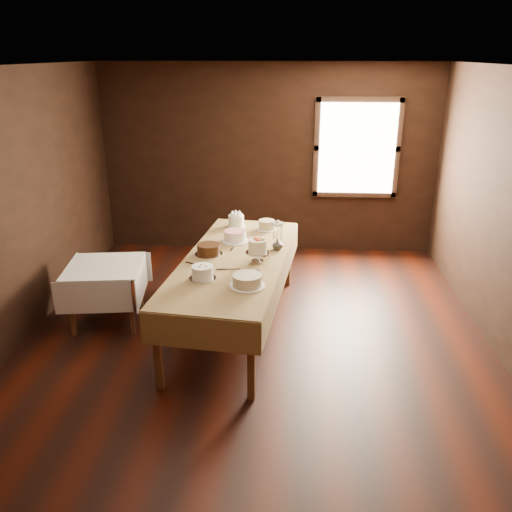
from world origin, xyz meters
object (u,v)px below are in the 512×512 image
(display_table, at_px, (235,263))
(cake_lattice, at_px, (235,237))
(cake_server_e, at_px, (198,265))
(cake_meringue, at_px, (236,221))
(cake_chocolate, at_px, (209,250))
(flower_vase, at_px, (277,245))
(cake_speckled, at_px, (267,225))
(side_table, at_px, (105,272))
(cake_server_d, at_px, (271,250))
(cake_server_b, at_px, (261,276))
(cake_cream, at_px, (247,281))
(cake_flowers, at_px, (258,252))
(cake_server_c, at_px, (235,246))
(cake_swirl, at_px, (202,273))
(cake_server_a, at_px, (233,269))

(display_table, distance_m, cake_lattice, 0.55)
(cake_server_e, bearing_deg, cake_meringue, 106.98)
(cake_chocolate, bearing_deg, flower_vase, 15.34)
(cake_chocolate, bearing_deg, cake_speckled, 56.98)
(side_table, distance_m, cake_server_d, 1.89)
(display_table, height_order, cake_server_d, cake_server_d)
(side_table, distance_m, cake_server_b, 1.89)
(cake_chocolate, bearing_deg, cake_cream, -58.74)
(cake_speckled, relative_size, cake_server_b, 1.12)
(flower_vase, bearing_deg, cake_server_e, -146.88)
(cake_meringue, bearing_deg, cake_server_d, -60.23)
(cake_flowers, relative_size, flower_vase, 2.17)
(cake_cream, distance_m, cake_server_e, 0.73)
(cake_server_c, relative_size, cake_server_e, 1.00)
(display_table, xyz_separation_m, cake_cream, (0.20, -0.72, 0.12))
(cake_swirl, bearing_deg, cake_chocolate, 93.42)
(cake_cream, relative_size, cake_server_e, 1.42)
(cake_server_b, bearing_deg, cake_speckled, 166.42)
(cake_cream, bearing_deg, cake_lattice, 101.05)
(cake_meringue, xyz_separation_m, flower_vase, (0.55, -0.80, -0.01))
(cake_lattice, relative_size, flower_vase, 2.59)
(display_table, height_order, cake_swirl, cake_swirl)
(cake_server_d, bearing_deg, cake_server_a, -155.35)
(cake_speckled, xyz_separation_m, cake_swirl, (-0.55, -1.57, 0.01))
(cake_flowers, height_order, cake_server_c, cake_flowers)
(cake_chocolate, distance_m, cake_server_b, 0.83)
(cake_swirl, bearing_deg, cake_flowers, 43.47)
(cake_meringue, distance_m, cake_chocolate, 1.03)
(cake_speckled, bearing_deg, cake_lattice, -127.27)
(cake_lattice, height_order, cake_server_b, cake_lattice)
(side_table, distance_m, cake_swirl, 1.41)
(cake_lattice, bearing_deg, side_table, -161.68)
(side_table, distance_m, cake_meringue, 1.75)
(cake_server_c, bearing_deg, cake_server_a, -164.98)
(side_table, relative_size, cake_server_b, 3.84)
(flower_vase, bearing_deg, cake_meringue, 124.19)
(display_table, height_order, flower_vase, flower_vase)
(cake_server_d, bearing_deg, cake_server_b, -128.17)
(side_table, xyz_separation_m, cake_speckled, (1.78, 0.93, 0.29))
(cake_lattice, relative_size, cake_server_a, 1.34)
(cake_meringue, distance_m, cake_lattice, 0.56)
(cake_server_a, distance_m, flower_vase, 0.75)
(cake_server_a, xyz_separation_m, flower_vase, (0.44, 0.61, 0.06))
(display_table, distance_m, cake_server_a, 0.33)
(cake_meringue, bearing_deg, cake_server_a, -85.76)
(cake_meringue, bearing_deg, display_table, -85.25)
(flower_vase, bearing_deg, cake_server_d, -154.11)
(cake_meringue, distance_m, cake_swirl, 1.68)
(cake_lattice, height_order, flower_vase, flower_vase)
(cake_speckled, bearing_deg, cake_chocolate, -123.02)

